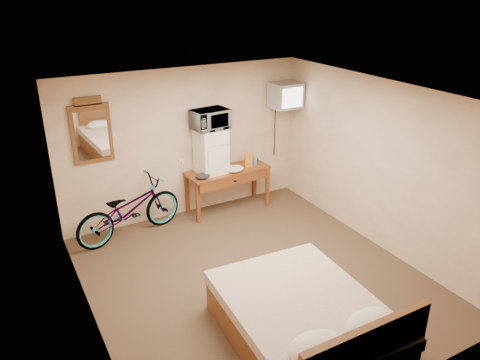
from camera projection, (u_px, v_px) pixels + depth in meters
The scene contains 13 objects.
room at pixel (255, 194), 5.90m from camera, with size 4.60×4.64×2.50m.
desk at pixel (229, 176), 8.04m from camera, with size 1.48×0.63×0.75m.
mini_fridge at pixel (211, 151), 7.77m from camera, with size 0.49×0.47×0.76m.
microwave at pixel (210, 119), 7.56m from camera, with size 0.58×0.40×0.32m, color white.
snack_bag at pixel (249, 160), 8.10m from camera, with size 0.13×0.07×0.25m, color orange.
blue_cup at pixel (255, 161), 8.20m from camera, with size 0.08×0.08×0.13m, color #4483E9.
cloth_cream at pixel (234, 169), 7.91m from camera, with size 0.33×0.25×0.10m, color silver.
cloth_dark_a at pixel (203, 176), 7.63m from camera, with size 0.26×0.19×0.10m, color black.
cloth_dark_b at pixel (253, 160), 8.33m from camera, with size 0.21×0.17×0.09m, color black.
crt_television at pixel (285, 95), 8.07m from camera, with size 0.51×0.60×0.44m.
wall_mirror at pixel (91, 132), 6.91m from camera, with size 0.59×0.04×1.01m.
bicycle at pixel (129, 209), 7.25m from camera, with size 0.62×1.77×0.93m, color black.
bed at pixel (306, 322), 5.10m from camera, with size 1.64×2.11×0.90m.
Camera 1 is at (-2.75, -4.60, 3.72)m, focal length 35.00 mm.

